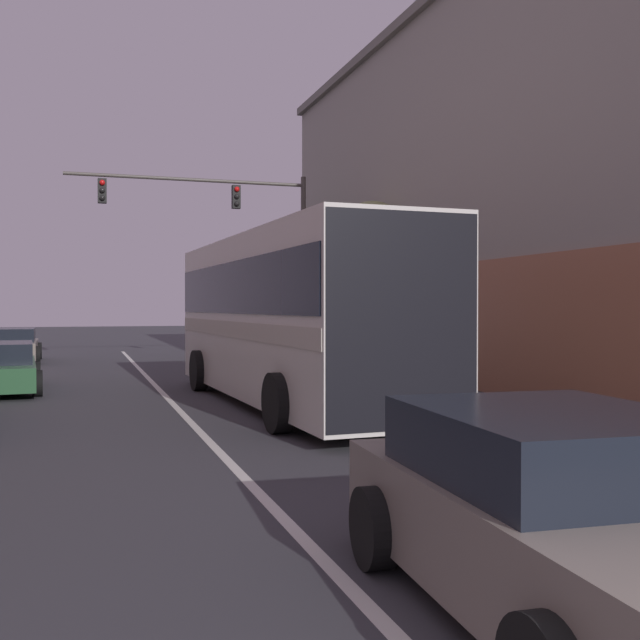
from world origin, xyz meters
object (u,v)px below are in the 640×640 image
(street_tree_far, at_px, (301,260))
(parked_car_left_mid, at_px, (10,346))
(traffic_signal_gantry, at_px, (237,227))
(street_tree_near, at_px, (372,249))
(parked_car_left_near, at_px, (0,368))
(hatchback_foreground, at_px, (568,519))
(bus, at_px, (289,311))

(street_tree_far, bearing_deg, parked_car_left_mid, 170.02)
(traffic_signal_gantry, relative_size, street_tree_near, 1.51)
(parked_car_left_near, bearing_deg, hatchback_foreground, -165.83)
(parked_car_left_near, xyz_separation_m, parked_car_left_mid, (-0.61, 10.22, 0.04))
(hatchback_foreground, relative_size, parked_car_left_near, 0.89)
(bus, xyz_separation_m, street_tree_far, (4.04, 12.87, 1.93))
(bus, distance_m, street_tree_near, 8.53)
(street_tree_far, bearing_deg, hatchback_foreground, -102.21)
(hatchback_foreground, distance_m, traffic_signal_gantry, 21.89)
(traffic_signal_gantry, height_order, street_tree_far, traffic_signal_gantry)
(bus, xyz_separation_m, street_tree_near, (4.64, 6.89, 1.92))
(traffic_signal_gantry, xyz_separation_m, street_tree_far, (3.02, 2.45, -0.94))
(hatchback_foreground, distance_m, parked_car_left_near, 16.26)
(parked_car_left_near, relative_size, parked_car_left_mid, 0.99)
(bus, bearing_deg, parked_car_left_mid, 21.81)
(hatchback_foreground, distance_m, street_tree_far, 24.59)
(parked_car_left_mid, relative_size, street_tree_far, 0.84)
(hatchback_foreground, relative_size, street_tree_far, 0.74)
(parked_car_left_mid, bearing_deg, bus, -157.37)
(hatchback_foreground, xyz_separation_m, street_tree_far, (5.15, 23.82, 3.25))
(bus, bearing_deg, street_tree_far, -19.98)
(hatchback_foreground, xyz_separation_m, street_tree_near, (5.76, 17.85, 3.23))
(bus, height_order, street_tree_far, street_tree_far)
(hatchback_foreground, distance_m, street_tree_near, 19.03)
(parked_car_left_near, relative_size, street_tree_near, 0.87)
(traffic_signal_gantry, bearing_deg, parked_car_left_mid, 150.66)
(bus, height_order, street_tree_near, street_tree_near)
(hatchback_foreground, bearing_deg, street_tree_near, -14.63)
(street_tree_near, bearing_deg, parked_car_left_mid, 145.23)
(parked_car_left_near, bearing_deg, traffic_signal_gantry, -53.88)
(street_tree_near, bearing_deg, hatchback_foreground, -107.87)
(bus, height_order, hatchback_foreground, bus)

